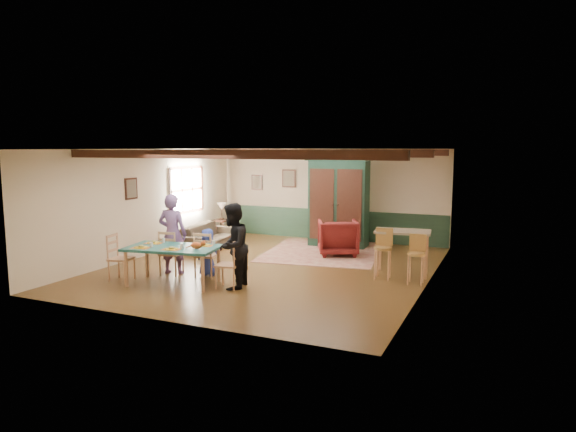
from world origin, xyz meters
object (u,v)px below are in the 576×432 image
at_px(sofa, 208,236).
at_px(armoire, 339,202).
at_px(counter_table, 402,253).
at_px(armchair, 338,237).
at_px(dining_table, 173,266).
at_px(dining_chair_end_right, 228,264).
at_px(dining_chair_far_right, 206,254).
at_px(person_woman, 233,246).
at_px(dining_chair_end_left, 121,258).
at_px(person_child, 208,252).
at_px(person_man, 173,234).
at_px(cat, 196,245).
at_px(dining_chair_far_left, 171,252).
at_px(end_table, 222,229).
at_px(table_lamp, 222,211).
at_px(bar_stool_right, 416,260).
at_px(bar_stool_left, 383,254).

bearing_deg(sofa, armoire, -70.84).
bearing_deg(counter_table, armchair, 143.67).
height_order(dining_table, dining_chair_end_right, dining_chair_end_right).
bearing_deg(dining_chair_far_right, armchair, -129.59).
bearing_deg(counter_table, dining_chair_end_right, -140.11).
bearing_deg(person_woman, armchair, 157.15).
height_order(dining_chair_end_left, person_child, person_child).
distance_m(person_man, person_woman, 1.86).
distance_m(person_woman, cat, 0.72).
bearing_deg(armchair, dining_table, 38.10).
bearing_deg(cat, person_man, 136.55).
xyz_separation_m(sofa, counter_table, (5.51, -0.94, 0.17)).
relative_size(dining_chair_far_left, counter_table, 0.83).
relative_size(person_man, cat, 4.79).
bearing_deg(sofa, counter_table, -107.12).
height_order(dining_table, cat, cat).
distance_m(sofa, end_table, 1.47).
bearing_deg(dining_chair_end_left, armchair, -47.59).
bearing_deg(person_man, dining_chair_far_right, 174.29).
relative_size(person_woman, table_lamp, 3.25).
relative_size(armchair, table_lamp, 1.93).
bearing_deg(dining_chair_far_left, dining_chair_far_right, 180.00).
distance_m(person_child, cat, 0.99).
bearing_deg(cat, sofa, 109.72).
distance_m(person_woman, counter_table, 3.72).
bearing_deg(person_woman, dining_chair_end_right, -90.00).
relative_size(dining_chair_end_right, cat, 2.64).
height_order(dining_chair_far_right, cat, dining_chair_far_right).
bearing_deg(armoire, dining_chair_end_left, -120.42).
bearing_deg(table_lamp, dining_chair_end_left, -82.31).
xyz_separation_m(dining_table, end_table, (-1.85, 4.99, -0.10)).
height_order(person_child, armoire, armoire).
bearing_deg(bar_stool_right, dining_chair_end_right, -152.88).
distance_m(person_child, armchair, 3.69).
relative_size(dining_chair_end_right, bar_stool_left, 0.91).
relative_size(dining_chair_end_left, sofa, 0.44).
xyz_separation_m(dining_chair_end_left, end_table, (-0.70, 5.18, -0.20)).
relative_size(person_child, bar_stool_right, 1.02).
bearing_deg(sofa, bar_stool_left, -113.15).
bearing_deg(bar_stool_right, dining_chair_far_left, -166.20).
bearing_deg(bar_stool_left, dining_chair_end_right, -148.83).
relative_size(sofa, bar_stool_right, 2.19).
bearing_deg(person_woman, person_man, -115.87).
xyz_separation_m(person_child, cat, (0.30, -0.88, 0.34)).
height_order(dining_table, dining_chair_far_left, dining_chair_far_left).
bearing_deg(armchair, table_lamp, -37.22).
distance_m(table_lamp, bar_stool_right, 7.02).
bearing_deg(end_table, dining_chair_far_left, -72.96).
bearing_deg(cat, dining_chair_far_right, 100.37).
xyz_separation_m(dining_chair_far_right, person_woman, (0.97, -0.58, 0.36)).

